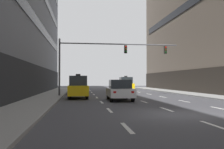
% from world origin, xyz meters
% --- Properties ---
extents(ground_plane, '(120.00, 120.00, 0.00)m').
position_xyz_m(ground_plane, '(0.00, 0.00, 0.00)').
color(ground_plane, '#424247').
extents(sidewalk_left, '(2.90, 80.00, 0.14)m').
position_xyz_m(sidewalk_left, '(-7.99, 0.00, 0.07)').
color(sidewalk_left, gray).
rests_on(sidewalk_left, ground).
extents(lane_stripe_l1_s3, '(0.16, 2.00, 0.01)m').
position_xyz_m(lane_stripe_l1_s3, '(-3.27, -3.00, 0.00)').
color(lane_stripe_l1_s3, silver).
rests_on(lane_stripe_l1_s3, ground).
extents(lane_stripe_l1_s4, '(0.16, 2.00, 0.01)m').
position_xyz_m(lane_stripe_l1_s4, '(-3.27, 2.00, 0.00)').
color(lane_stripe_l1_s4, silver).
rests_on(lane_stripe_l1_s4, ground).
extents(lane_stripe_l1_s5, '(0.16, 2.00, 0.01)m').
position_xyz_m(lane_stripe_l1_s5, '(-3.27, 7.00, 0.00)').
color(lane_stripe_l1_s5, silver).
rests_on(lane_stripe_l1_s5, ground).
extents(lane_stripe_l1_s6, '(0.16, 2.00, 0.01)m').
position_xyz_m(lane_stripe_l1_s6, '(-3.27, 12.00, 0.00)').
color(lane_stripe_l1_s6, silver).
rests_on(lane_stripe_l1_s6, ground).
extents(lane_stripe_l1_s7, '(0.16, 2.00, 0.01)m').
position_xyz_m(lane_stripe_l1_s7, '(-3.27, 17.00, 0.00)').
color(lane_stripe_l1_s7, silver).
rests_on(lane_stripe_l1_s7, ground).
extents(lane_stripe_l1_s8, '(0.16, 2.00, 0.01)m').
position_xyz_m(lane_stripe_l1_s8, '(-3.27, 22.00, 0.00)').
color(lane_stripe_l1_s8, silver).
rests_on(lane_stripe_l1_s8, ground).
extents(lane_stripe_l1_s9, '(0.16, 2.00, 0.01)m').
position_xyz_m(lane_stripe_l1_s9, '(-3.27, 27.00, 0.00)').
color(lane_stripe_l1_s9, silver).
rests_on(lane_stripe_l1_s9, ground).
extents(lane_stripe_l1_s10, '(0.16, 2.00, 0.01)m').
position_xyz_m(lane_stripe_l1_s10, '(-3.27, 32.00, 0.00)').
color(lane_stripe_l1_s10, silver).
rests_on(lane_stripe_l1_s10, ground).
extents(lane_stripe_l2_s3, '(0.16, 2.00, 0.01)m').
position_xyz_m(lane_stripe_l2_s3, '(0.00, -3.00, 0.00)').
color(lane_stripe_l2_s3, silver).
rests_on(lane_stripe_l2_s3, ground).
extents(lane_stripe_l2_s4, '(0.16, 2.00, 0.01)m').
position_xyz_m(lane_stripe_l2_s4, '(0.00, 2.00, 0.00)').
color(lane_stripe_l2_s4, silver).
rests_on(lane_stripe_l2_s4, ground).
extents(lane_stripe_l2_s5, '(0.16, 2.00, 0.01)m').
position_xyz_m(lane_stripe_l2_s5, '(0.00, 7.00, 0.00)').
color(lane_stripe_l2_s5, silver).
rests_on(lane_stripe_l2_s5, ground).
extents(lane_stripe_l2_s6, '(0.16, 2.00, 0.01)m').
position_xyz_m(lane_stripe_l2_s6, '(0.00, 12.00, 0.00)').
color(lane_stripe_l2_s6, silver).
rests_on(lane_stripe_l2_s6, ground).
extents(lane_stripe_l2_s7, '(0.16, 2.00, 0.01)m').
position_xyz_m(lane_stripe_l2_s7, '(0.00, 17.00, 0.00)').
color(lane_stripe_l2_s7, silver).
rests_on(lane_stripe_l2_s7, ground).
extents(lane_stripe_l2_s8, '(0.16, 2.00, 0.01)m').
position_xyz_m(lane_stripe_l2_s8, '(0.00, 22.00, 0.00)').
color(lane_stripe_l2_s8, silver).
rests_on(lane_stripe_l2_s8, ground).
extents(lane_stripe_l2_s9, '(0.16, 2.00, 0.01)m').
position_xyz_m(lane_stripe_l2_s9, '(0.00, 27.00, 0.00)').
color(lane_stripe_l2_s9, silver).
rests_on(lane_stripe_l2_s9, ground).
extents(lane_stripe_l2_s10, '(0.16, 2.00, 0.01)m').
position_xyz_m(lane_stripe_l2_s10, '(0.00, 32.00, 0.00)').
color(lane_stripe_l2_s10, silver).
rests_on(lane_stripe_l2_s10, ground).
extents(lane_stripe_l3_s4, '(0.16, 2.00, 0.01)m').
position_xyz_m(lane_stripe_l3_s4, '(3.27, 2.00, 0.00)').
color(lane_stripe_l3_s4, silver).
rests_on(lane_stripe_l3_s4, ground).
extents(lane_stripe_l3_s5, '(0.16, 2.00, 0.01)m').
position_xyz_m(lane_stripe_l3_s5, '(3.27, 7.00, 0.00)').
color(lane_stripe_l3_s5, silver).
rests_on(lane_stripe_l3_s5, ground).
extents(lane_stripe_l3_s6, '(0.16, 2.00, 0.01)m').
position_xyz_m(lane_stripe_l3_s6, '(3.27, 12.00, 0.00)').
color(lane_stripe_l3_s6, silver).
rests_on(lane_stripe_l3_s6, ground).
extents(lane_stripe_l3_s7, '(0.16, 2.00, 0.01)m').
position_xyz_m(lane_stripe_l3_s7, '(3.27, 17.00, 0.00)').
color(lane_stripe_l3_s7, silver).
rests_on(lane_stripe_l3_s7, ground).
extents(lane_stripe_l3_s8, '(0.16, 2.00, 0.01)m').
position_xyz_m(lane_stripe_l3_s8, '(3.27, 22.00, 0.00)').
color(lane_stripe_l3_s8, silver).
rests_on(lane_stripe_l3_s8, ground).
extents(lane_stripe_l3_s9, '(0.16, 2.00, 0.01)m').
position_xyz_m(lane_stripe_l3_s9, '(3.27, 27.00, 0.00)').
color(lane_stripe_l3_s9, silver).
rests_on(lane_stripe_l3_s9, ground).
extents(lane_stripe_l3_s10, '(0.16, 2.00, 0.01)m').
position_xyz_m(lane_stripe_l3_s10, '(3.27, 32.00, 0.00)').
color(lane_stripe_l3_s10, silver).
rests_on(lane_stripe_l3_s10, ground).
extents(taxi_driving_0, '(1.83, 4.27, 2.23)m').
position_xyz_m(taxi_driving_0, '(-5.05, 11.16, 1.02)').
color(taxi_driving_0, black).
rests_on(taxi_driving_0, ground).
extents(car_driving_1, '(1.89, 4.32, 1.61)m').
position_xyz_m(car_driving_1, '(-4.89, 28.77, 0.79)').
color(car_driving_1, black).
rests_on(car_driving_1, ground).
extents(taxi_driving_2, '(1.99, 4.40, 2.27)m').
position_xyz_m(taxi_driving_2, '(1.62, 22.89, 1.04)').
color(taxi_driving_2, black).
rests_on(taxi_driving_2, ground).
extents(taxi_driving_3, '(1.82, 4.35, 1.81)m').
position_xyz_m(taxi_driving_3, '(-4.97, 19.15, 0.80)').
color(taxi_driving_3, black).
rests_on(taxi_driving_3, ground).
extents(car_driving_4, '(2.03, 4.60, 1.70)m').
position_xyz_m(car_driving_4, '(-1.64, 8.46, 0.84)').
color(car_driving_4, black).
rests_on(car_driving_4, ground).
extents(traffic_signal_0, '(12.47, 0.35, 5.74)m').
position_xyz_m(traffic_signal_0, '(-2.24, 13.77, 4.40)').
color(traffic_signal_0, '#4C4C51').
rests_on(traffic_signal_0, sidewalk_left).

